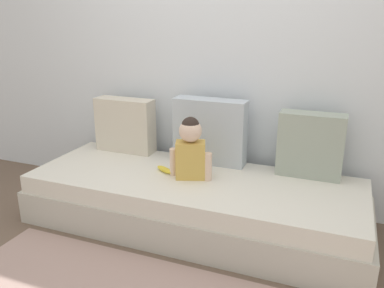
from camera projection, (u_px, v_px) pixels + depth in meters
The scene contains 8 objects.
ground_plane at pixel (193, 224), 2.93m from camera, with size 12.00×12.00×0.00m, color brown.
back_wall at pixel (221, 61), 3.09m from camera, with size 5.61×0.10×2.26m, color silver.
couch at pixel (193, 202), 2.87m from camera, with size 2.41×0.89×0.37m.
throw_pillow_left at pixel (125, 125), 3.31m from camera, with size 0.49×0.16×0.44m, color beige.
throw_pillow_center at pixel (210, 131), 3.04m from camera, with size 0.56×0.16×0.50m, color #B2BCC6.
throw_pillow_right at pixel (311, 145), 2.79m from camera, with size 0.45×0.16×0.46m, color #99A393.
toddler at pixel (191, 148), 2.76m from camera, with size 0.32×0.19×0.44m.
banana at pixel (165, 170), 2.91m from camera, with size 0.17×0.04×0.04m, color yellow.
Camera 1 is at (0.95, -2.42, 1.48)m, focal length 37.23 mm.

